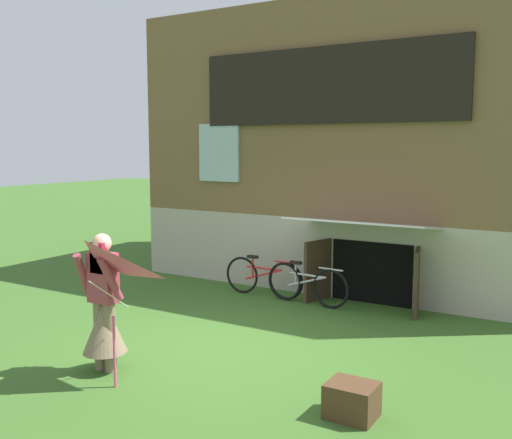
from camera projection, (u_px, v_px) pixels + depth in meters
The scene contains 7 objects.
ground_plane at pixel (231, 345), 7.88m from camera, with size 60.00×60.00×0.00m, color #386023.
log_house at pixel (374, 148), 12.16m from camera, with size 8.00×5.97×5.20m.
person at pixel (104, 314), 6.88m from camera, with size 0.61×0.53×1.65m.
kite at pixel (86, 277), 6.19m from camera, with size 0.91×0.97×1.55m.
bicycle_silver at pixel (307, 284), 9.85m from camera, with size 1.56×0.17×0.71m.
bicycle_red at pixel (263, 277), 10.37m from camera, with size 1.57×0.08×0.71m.
wooden_crate at pixel (352, 400), 5.75m from camera, with size 0.48×0.41×0.34m, color #4C331E.
Camera 1 is at (4.22, -6.34, 2.65)m, focal length 41.13 mm.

